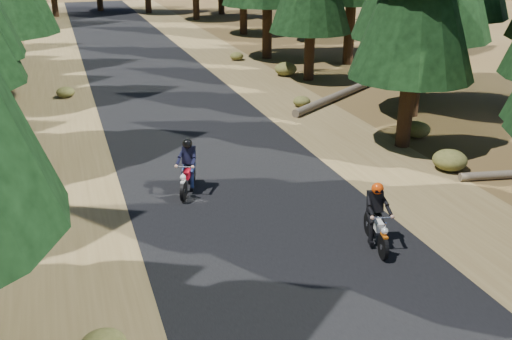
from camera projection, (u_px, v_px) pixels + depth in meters
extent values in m
plane|color=#4A341A|center=(278.00, 239.00, 12.78)|extent=(120.00, 120.00, 0.00)
cube|color=black|center=(218.00, 162.00, 17.16)|extent=(6.00, 100.00, 0.01)
cube|color=brown|center=(58.00, 182.00, 15.78)|extent=(3.20, 100.00, 0.01)
cube|color=brown|center=(354.00, 146.00, 18.55)|extent=(3.20, 100.00, 0.01)
cylinder|color=black|center=(409.00, 77.00, 17.68)|extent=(0.48, 0.48, 4.52)
cylinder|color=black|center=(419.00, 38.00, 20.66)|extent=(0.53, 0.53, 5.84)
cylinder|color=black|center=(439.00, 16.00, 24.01)|extent=(0.56, 0.56, 6.43)
cylinder|color=black|center=(310.00, 32.00, 26.36)|extent=(0.48, 0.48, 4.51)
cylinder|color=black|center=(351.00, 2.00, 29.44)|extent=(0.56, 0.56, 6.47)
cylinder|color=black|center=(267.00, 5.00, 31.06)|extent=(0.53, 0.53, 5.83)
cylinder|color=black|center=(311.00, 5.00, 36.54)|extent=(0.48, 0.48, 4.61)
cylinder|color=black|center=(413.00, 5.00, 32.02)|extent=(0.52, 0.52, 5.60)
cylinder|color=#4C4233|center=(335.00, 97.00, 23.63)|extent=(5.15, 3.70, 0.32)
ellipsoid|color=#474C1E|center=(65.00, 92.00, 24.09)|extent=(0.76, 0.76, 0.46)
ellipsoid|color=#474C1E|center=(417.00, 129.00, 19.26)|extent=(0.92, 0.92, 0.55)
ellipsoid|color=#474C1E|center=(50.00, 201.00, 14.14)|extent=(0.72, 0.72, 0.43)
ellipsoid|color=#474C1E|center=(286.00, 69.00, 27.94)|extent=(1.08, 1.08, 0.65)
ellipsoid|color=#474C1E|center=(450.00, 160.00, 16.52)|extent=(0.99, 0.99, 0.59)
ellipsoid|color=#474C1E|center=(302.00, 101.00, 22.81)|extent=(0.70, 0.70, 0.42)
ellipsoid|color=#474C1E|center=(237.00, 56.00, 31.50)|extent=(0.74, 0.74, 0.45)
cube|color=black|center=(378.00, 206.00, 12.12)|extent=(0.36, 0.27, 0.47)
sphere|color=#DA3D08|center=(380.00, 191.00, 11.99)|extent=(0.31, 0.31, 0.26)
cube|color=black|center=(187.00, 158.00, 14.76)|extent=(0.38, 0.32, 0.47)
sphere|color=black|center=(186.00, 146.00, 14.63)|extent=(0.35, 0.35, 0.26)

